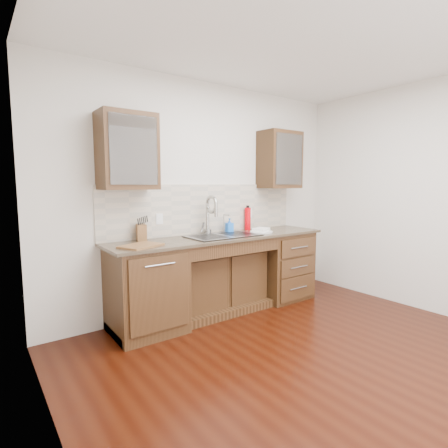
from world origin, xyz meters
TOP-DOWN VIEW (x-y plane):
  - ground at (0.00, 0.00)m, footprint 4.00×3.50m
  - ceiling at (0.00, 0.00)m, footprint 4.00×3.50m
  - wall_back at (0.00, 1.80)m, footprint 4.00×0.10m
  - wall_left at (-2.05, 0.00)m, footprint 0.10×3.50m
  - wall_right at (2.05, 0.00)m, footprint 0.10×3.50m
  - base_cabinet_left at (-0.95, 1.44)m, footprint 0.70×0.62m
  - base_cabinet_center at (0.00, 1.53)m, footprint 1.20×0.44m
  - base_cabinet_right at (0.95, 1.44)m, footprint 0.70×0.62m
  - countertop at (0.00, 1.43)m, footprint 2.70×0.65m
  - backsplash at (0.00, 1.74)m, footprint 2.70×0.02m
  - sink at (0.00, 1.41)m, footprint 0.84×0.46m
  - faucet at (-0.07, 1.64)m, footprint 0.04×0.04m
  - filter_tap at (0.18, 1.65)m, footprint 0.02×0.02m
  - upper_cabinet_left at (-1.05, 1.58)m, footprint 0.55×0.34m
  - upper_cabinet_right at (1.05, 1.58)m, footprint 0.55×0.34m
  - outlet_left at (-0.65, 1.73)m, footprint 0.08×0.01m
  - outlet_right at (0.65, 1.73)m, footprint 0.08×0.01m
  - soap_bottle at (0.24, 1.61)m, footprint 0.09×0.09m
  - water_bottle at (0.58, 1.67)m, footprint 0.09×0.09m
  - plate at (0.55, 1.38)m, footprint 0.36×0.36m
  - dish_towel at (0.59, 1.42)m, footprint 0.25×0.22m
  - knife_block at (-0.89, 1.66)m, footprint 0.13×0.18m
  - cutting_board at (-1.04, 1.32)m, footprint 0.46×0.40m
  - cup_left_a at (-1.20, 1.58)m, footprint 0.12×0.12m
  - cup_left_b at (-0.99, 1.58)m, footprint 0.13×0.13m
  - cup_right_a at (0.95, 1.58)m, footprint 0.14×0.14m
  - cup_right_b at (1.16, 1.58)m, footprint 0.12×0.12m

SIDE VIEW (x-z plane):
  - ground at x=0.00m, z-range -0.10..0.00m
  - base_cabinet_center at x=0.00m, z-range 0.00..0.70m
  - base_cabinet_left at x=-0.95m, z-range 0.00..0.88m
  - base_cabinet_right at x=0.95m, z-range 0.00..0.88m
  - sink at x=0.00m, z-range 0.73..0.92m
  - countertop at x=0.00m, z-range 0.88..0.91m
  - plate at x=0.55m, z-range 0.91..0.93m
  - cutting_board at x=-1.04m, z-range 0.91..0.93m
  - dish_towel at x=0.59m, z-range 0.93..0.96m
  - knife_block at x=-0.89m, z-range 0.91..1.08m
  - soap_bottle at x=0.24m, z-range 0.91..1.09m
  - filter_tap at x=0.18m, z-range 0.91..1.15m
  - water_bottle at x=0.58m, z-range 0.91..1.20m
  - faucet at x=-0.07m, z-range 0.91..1.31m
  - outlet_left at x=-0.65m, z-range 1.06..1.18m
  - outlet_right at x=0.65m, z-range 1.06..1.18m
  - backsplash at x=0.00m, z-range 0.91..1.50m
  - wall_back at x=0.00m, z-range 0.00..2.70m
  - wall_left at x=-2.05m, z-range 0.00..2.70m
  - wall_right at x=2.05m, z-range 0.00..2.70m
  - cup_right_a at x=0.95m, z-range 1.72..1.81m
  - cup_left_b at x=-0.99m, z-range 1.72..1.82m
  - cup_left_a at x=-1.20m, z-range 1.72..1.82m
  - cup_right_b at x=1.16m, z-range 1.72..1.82m
  - upper_cabinet_left at x=-1.05m, z-range 1.45..2.20m
  - upper_cabinet_right at x=1.05m, z-range 1.45..2.20m
  - ceiling at x=0.00m, z-range 2.70..2.80m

